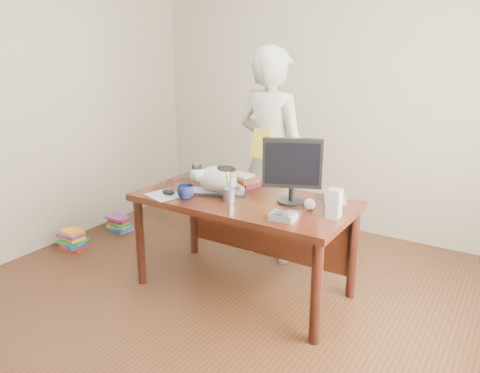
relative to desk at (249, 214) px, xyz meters
name	(u,v)px	position (x,y,z in m)	size (l,w,h in m)	color
room	(191,129)	(0.00, -0.68, 0.75)	(4.50, 4.50, 4.50)	black
desk	(249,214)	(0.00, 0.00, 0.00)	(1.60, 0.80, 0.75)	black
keyboard	(218,192)	(-0.22, -0.09, 0.16)	(0.45, 0.32, 0.03)	black
cat	(216,178)	(-0.23, -0.10, 0.27)	(0.39, 0.32, 0.24)	silver
monitor	(292,167)	(0.35, 0.00, 0.41)	(0.40, 0.27, 0.47)	black
pen_cup	(229,193)	(-0.04, -0.20, 0.21)	(0.09, 0.09, 0.22)	gray
mousepad	(165,195)	(-0.53, -0.34, 0.15)	(0.29, 0.28, 0.01)	#ADB2B9
mouse	(168,192)	(-0.51, -0.32, 0.17)	(0.13, 0.10, 0.04)	black
coffee_mug	(186,192)	(-0.35, -0.31, 0.20)	(0.13, 0.13, 0.10)	black
phone	(284,216)	(0.45, -0.32, 0.17)	(0.17, 0.15, 0.08)	slate
speaker	(334,203)	(0.71, -0.11, 0.24)	(0.09, 0.10, 0.19)	#969698
baseball	(309,204)	(0.52, -0.06, 0.19)	(0.08, 0.08, 0.08)	beige
book_stack	(243,181)	(-0.17, 0.19, 0.19)	(0.28, 0.24, 0.09)	#451217
calculator	(335,197)	(0.59, 0.21, 0.18)	(0.22, 0.25, 0.06)	slate
person	(271,156)	(-0.13, 0.59, 0.31)	(0.67, 0.44, 1.83)	white
held_book	(262,144)	(-0.13, 0.42, 0.45)	(0.19, 0.13, 0.24)	yellow
book_pile_a	(73,240)	(-1.75, -0.28, -0.51)	(0.27, 0.22, 0.18)	#A41A17
book_pile_b	(119,223)	(-1.72, 0.27, -0.53)	(0.26, 0.20, 0.15)	#184694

